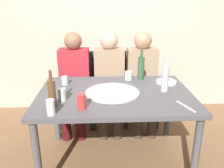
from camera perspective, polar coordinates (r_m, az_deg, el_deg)
name	(u,v)px	position (r m, az deg, el deg)	size (l,w,h in m)	color
ground_plane	(115,160)	(2.50, 0.63, -17.88)	(8.00, 8.00, 0.00)	brown
back_wall	(109,17)	(3.33, -0.61, 15.89)	(6.00, 0.10, 2.60)	#BCA893
dining_table	(115,101)	(2.16, 0.69, -4.04)	(1.38, 0.95, 0.73)	#4C4C51
pizza_tray	(112,92)	(2.12, 0.12, -2.03)	(0.49, 0.49, 0.01)	#ADADB2
wine_bottle	(141,68)	(2.47, 7.01, 3.96)	(0.07, 0.07, 0.32)	#2D5133
beer_bottle	(165,78)	(2.18, 12.68, 1.43)	(0.06, 0.06, 0.33)	#B2BCC1
water_bottle	(52,93)	(1.88, -14.27, -2.07)	(0.06, 0.06, 0.30)	brown
tumbler_near	(129,75)	(2.47, 4.00, 2.06)	(0.08, 0.08, 0.09)	silver
tumbler_far	(51,107)	(1.77, -14.53, -5.45)	(0.06, 0.06, 0.12)	silver
wine_glass	(65,81)	(2.37, -11.28, 0.83)	(0.06, 0.06, 0.08)	#B7C6BC
short_glass	(62,95)	(2.00, -11.93, -2.50)	(0.07, 0.07, 0.11)	#B7C6BC
soda_can	(82,102)	(1.82, -7.33, -4.22)	(0.07, 0.07, 0.12)	red
plate_stack	(166,82)	(2.43, 12.90, 0.51)	(0.20, 0.20, 0.02)	white
table_knife	(186,106)	(1.95, 17.30, -5.16)	(0.22, 0.02, 0.01)	#B7B7BC
chair_left	(76,84)	(3.04, -8.67, 0.10)	(0.44, 0.44, 0.90)	#2D3833
chair_middle	(109,83)	(3.03, -0.71, 0.22)	(0.44, 0.44, 0.90)	#2D3833
chair_right	(140,83)	(3.06, 6.80, 0.33)	(0.44, 0.44, 0.90)	#2D3833
guest_in_sweater	(74,78)	(2.86, -9.10, 1.49)	(0.36, 0.56, 1.17)	maroon
guest_in_beanie	(109,77)	(2.84, -0.62, 1.62)	(0.36, 0.56, 1.17)	#937A60
guest_by_wall	(143,77)	(2.88, 7.37, 1.72)	(0.36, 0.56, 1.17)	#937A60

